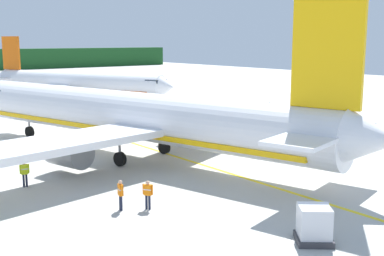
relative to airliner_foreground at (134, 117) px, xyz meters
name	(u,v)px	position (x,y,z in m)	size (l,w,h in m)	color
airliner_foreground	(134,117)	(0.00, 0.00, 0.00)	(34.27, 41.08, 11.90)	white
airliner_mid_apron	(75,83)	(12.72, 38.57, -0.52)	(28.04, 33.27, 10.09)	white
cargo_container_near	(314,224)	(-2.26, -19.86, -2.50)	(2.33, 2.33, 1.89)	#333338
crew_marshaller	(121,192)	(-7.23, -10.32, -2.35)	(0.32, 0.62, 1.76)	#191E33
crew_loader_right	(148,192)	(-5.94, -11.13, -2.40)	(0.44, 0.53, 1.68)	#191E33
crew_supervisor	(25,172)	(-9.90, -2.54, -2.37)	(0.62, 0.29, 1.73)	#191E33
apron_guide_line	(197,163)	(2.90, -4.45, -3.39)	(0.30, 60.00, 0.01)	yellow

